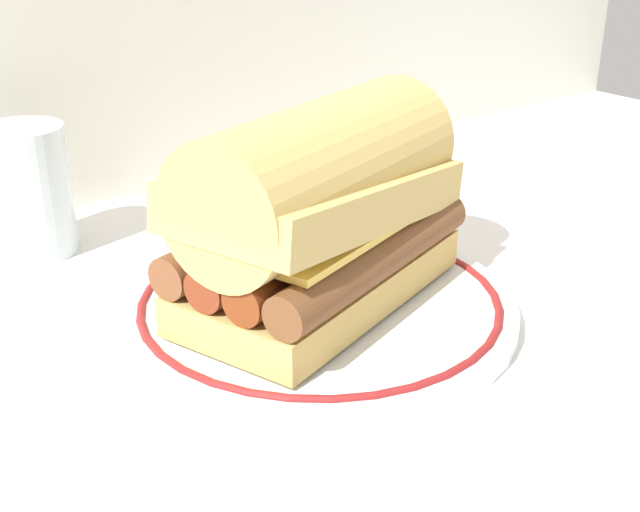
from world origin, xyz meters
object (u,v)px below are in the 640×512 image
sausage_sandwich (320,207)px  drinking_glass (30,199)px  plate (320,306)px  salt_shaker (366,164)px

sausage_sandwich → drinking_glass: bearing=98.8°
plate → salt_shaker: bearing=42.5°
drinking_glass → sausage_sandwich: bearing=-62.9°
drinking_glass → salt_shaker: (0.29, -0.07, -0.01)m
sausage_sandwich → salt_shaker: size_ratio=3.21×
sausage_sandwich → drinking_glass: size_ratio=2.21×
plate → drinking_glass: 0.26m
plate → drinking_glass: drinking_glass is taller
plate → salt_shaker: salt_shaker is taller
plate → drinking_glass: (-0.12, 0.23, 0.04)m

